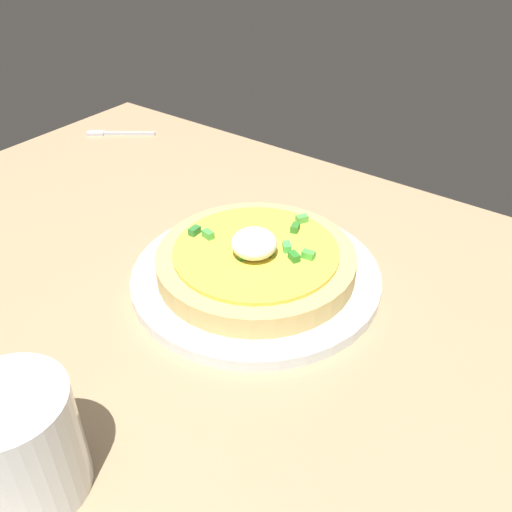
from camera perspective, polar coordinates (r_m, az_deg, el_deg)
name	(u,v)px	position (r cm, az deg, el deg)	size (l,w,h in cm)	color
dining_table	(199,312)	(59.28, -5.82, -5.73)	(98.55, 72.52, 3.12)	tan
plate	(256,276)	(60.20, 0.00, -2.06)	(26.67, 26.67, 1.29)	silver
pizza	(256,260)	(58.87, 0.00, -0.40)	(21.09, 21.09, 5.71)	tan
cup_near	(22,449)	(43.68, -22.75, -17.71)	(8.26, 8.26, 9.30)	silver
fork	(115,133)	(97.83, -14.22, 12.05)	(9.77, 7.36, 0.50)	#B7B7BC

